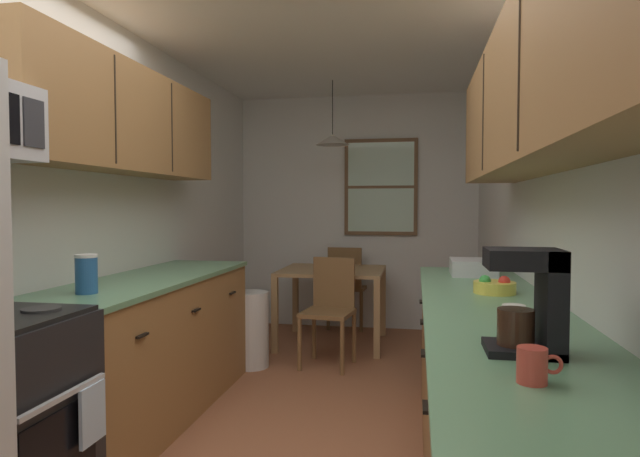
% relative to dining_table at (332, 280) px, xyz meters
% --- Properties ---
extents(ground_plane, '(12.00, 12.00, 0.00)m').
position_rel_dining_table_xyz_m(ground_plane, '(0.15, -1.84, -0.63)').
color(ground_plane, '#995B3D').
extents(wall_left, '(0.10, 9.00, 2.55)m').
position_rel_dining_table_xyz_m(wall_left, '(-1.20, -1.84, 0.64)').
color(wall_left, silver).
rests_on(wall_left, ground).
extents(wall_right, '(0.10, 9.00, 2.55)m').
position_rel_dining_table_xyz_m(wall_right, '(1.50, -1.84, 0.64)').
color(wall_right, silver).
rests_on(wall_right, ground).
extents(wall_back, '(4.40, 0.10, 2.55)m').
position_rel_dining_table_xyz_m(wall_back, '(0.15, 0.81, 0.64)').
color(wall_back, silver).
rests_on(wall_back, ground).
extents(ceiling_slab, '(4.40, 9.00, 0.08)m').
position_rel_dining_table_xyz_m(ceiling_slab, '(0.15, -1.84, 1.96)').
color(ceiling_slab, white).
extents(counter_left, '(0.64, 2.00, 0.90)m').
position_rel_dining_table_xyz_m(counter_left, '(-0.85, -2.00, -0.18)').
color(counter_left, olive).
rests_on(counter_left, ground).
extents(upper_cabinets_left, '(0.33, 2.08, 0.64)m').
position_rel_dining_table_xyz_m(upper_cabinets_left, '(-0.99, -2.05, 1.25)').
color(upper_cabinets_left, olive).
extents(counter_right, '(0.64, 3.20, 0.90)m').
position_rel_dining_table_xyz_m(counter_right, '(1.15, -2.73, -0.18)').
color(counter_right, olive).
rests_on(counter_right, ground).
extents(upper_cabinets_right, '(0.33, 2.88, 0.63)m').
position_rel_dining_table_xyz_m(upper_cabinets_right, '(1.29, -2.78, 1.18)').
color(upper_cabinets_right, olive).
extents(dining_table, '(0.99, 0.90, 0.73)m').
position_rel_dining_table_xyz_m(dining_table, '(0.00, 0.00, 0.00)').
color(dining_table, '#A87F51').
rests_on(dining_table, ground).
extents(dining_chair_near, '(0.45, 0.45, 0.90)m').
position_rel_dining_table_xyz_m(dining_chair_near, '(0.08, -0.66, -0.13)').
color(dining_chair_near, brown).
rests_on(dining_chair_near, ground).
extents(dining_chair_far, '(0.44, 0.44, 0.90)m').
position_rel_dining_table_xyz_m(dining_chair_far, '(0.06, 0.66, -0.13)').
color(dining_chair_far, brown).
rests_on(dining_chair_far, ground).
extents(pendant_light, '(0.32, 0.32, 0.62)m').
position_rel_dining_table_xyz_m(pendant_light, '(0.00, 0.00, 1.35)').
color(pendant_light, black).
extents(back_window, '(0.79, 0.05, 1.05)m').
position_rel_dining_table_xyz_m(back_window, '(0.42, 0.73, 0.92)').
color(back_window, brown).
extents(trash_bin, '(0.29, 0.29, 0.63)m').
position_rel_dining_table_xyz_m(trash_bin, '(-0.55, -0.86, -0.32)').
color(trash_bin, silver).
rests_on(trash_bin, ground).
extents(storage_canister, '(0.11, 0.11, 0.20)m').
position_rel_dining_table_xyz_m(storage_canister, '(-0.85, -2.64, 0.37)').
color(storage_canister, '#265999').
rests_on(storage_canister, counter_left).
extents(dish_towel, '(0.02, 0.16, 0.24)m').
position_rel_dining_table_xyz_m(dish_towel, '(-0.49, -3.15, -0.13)').
color(dish_towel, silver).
extents(coffee_maker, '(0.22, 0.18, 0.32)m').
position_rel_dining_table_xyz_m(coffee_maker, '(1.15, -3.40, 0.44)').
color(coffee_maker, black).
rests_on(coffee_maker, counter_right).
extents(mug_by_coffeemaker, '(0.11, 0.07, 0.09)m').
position_rel_dining_table_xyz_m(mug_by_coffeemaker, '(1.09, -3.69, 0.32)').
color(mug_by_coffeemaker, '#BF3F33').
rests_on(mug_by_coffeemaker, counter_right).
extents(mug_spare, '(0.12, 0.08, 0.10)m').
position_rel_dining_table_xyz_m(mug_spare, '(1.14, -3.13, 0.32)').
color(mug_spare, white).
rests_on(mug_spare, counter_right).
extents(fruit_bowl, '(0.21, 0.21, 0.09)m').
position_rel_dining_table_xyz_m(fruit_bowl, '(1.20, -2.27, 0.31)').
color(fruit_bowl, '#E5D14C').
rests_on(fruit_bowl, counter_right).
extents(dish_rack, '(0.28, 0.34, 0.10)m').
position_rel_dining_table_xyz_m(dish_rack, '(1.16, -1.53, 0.32)').
color(dish_rack, silver).
rests_on(dish_rack, counter_right).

